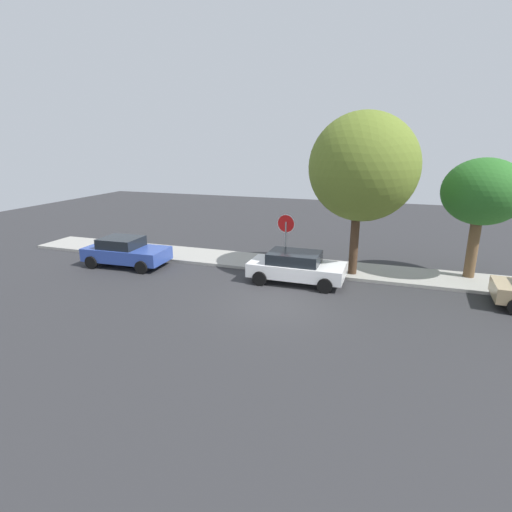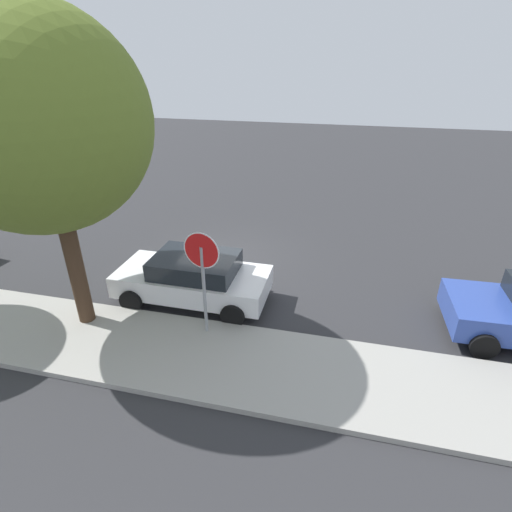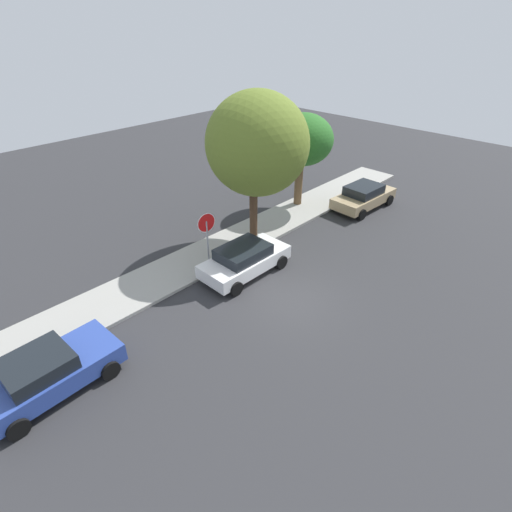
{
  "view_description": "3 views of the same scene",
  "coord_description": "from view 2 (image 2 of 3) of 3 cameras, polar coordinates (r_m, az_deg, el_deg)",
  "views": [
    {
      "loc": [
        3.8,
        -14.04,
        6.03
      ],
      "look_at": [
        -1.39,
        1.24,
        1.46
      ],
      "focal_mm": 28.0,
      "sensor_mm": 36.0,
      "label": 1
    },
    {
      "loc": [
        -3.88,
        11.55,
        6.31
      ],
      "look_at": [
        -1.43,
        1.27,
        0.92
      ],
      "focal_mm": 28.0,
      "sensor_mm": 36.0,
      "label": 2
    },
    {
      "loc": [
        -10.44,
        -8.21,
        10.2
      ],
      "look_at": [
        -0.31,
        1.56,
        1.5
      ],
      "focal_mm": 28.0,
      "sensor_mm": 36.0,
      "label": 3
    }
  ],
  "objects": [
    {
      "name": "parked_car_white",
      "position": [
        11.24,
        -8.9,
        -3.05
      ],
      "size": [
        4.22,
        2.07,
        1.39
      ],
      "color": "white",
      "rests_on": "ground_plane"
    },
    {
      "name": "street_tree_mid_block",
      "position": [
        9.82,
        -28.76,
        16.39
      ],
      "size": [
        4.74,
        4.74,
        7.4
      ],
      "color": "#422D1E",
      "rests_on": "ground_plane"
    },
    {
      "name": "ground_plane",
      "position": [
        13.72,
        -4.6,
        -0.43
      ],
      "size": [
        60.0,
        60.0,
        0.0
      ],
      "primitive_type": "plane",
      "color": "#2D2D30"
    },
    {
      "name": "stop_sign",
      "position": [
        9.19,
        -7.65,
        -1.46
      ],
      "size": [
        0.88,
        0.13,
        2.8
      ],
      "color": "gray",
      "rests_on": "ground_plane"
    },
    {
      "name": "sidewalk_curb",
      "position": [
        9.9,
        -13.44,
        -12.94
      ],
      "size": [
        32.0,
        2.63,
        0.14
      ],
      "primitive_type": "cube",
      "color": "#9E9B93",
      "rests_on": "ground_plane"
    }
  ]
}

